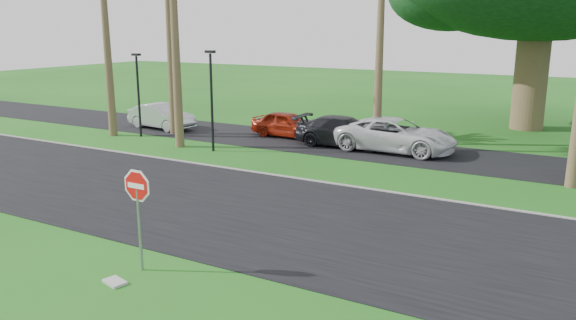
% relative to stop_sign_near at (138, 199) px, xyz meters
% --- Properties ---
extents(ground, '(120.00, 120.00, 0.00)m').
position_rel_stop_sign_near_xyz_m(ground, '(-0.50, 3.00, -1.77)').
color(ground, '#195214').
rests_on(ground, ground).
extents(road, '(120.00, 8.00, 0.02)m').
position_rel_stop_sign_near_xyz_m(road, '(-0.50, 5.00, -1.76)').
color(road, black).
rests_on(road, ground).
extents(parking_strip, '(120.00, 5.00, 0.02)m').
position_rel_stop_sign_near_xyz_m(parking_strip, '(-0.50, 15.50, -1.76)').
color(parking_strip, black).
rests_on(parking_strip, ground).
extents(curb, '(120.00, 0.12, 0.06)m').
position_rel_stop_sign_near_xyz_m(curb, '(-0.50, 9.05, -1.74)').
color(curb, gray).
rests_on(curb, ground).
extents(stop_sign_near, '(1.05, 0.07, 2.62)m').
position_rel_stop_sign_near_xyz_m(stop_sign_near, '(0.00, 0.00, 0.00)').
color(stop_sign_near, gray).
rests_on(stop_sign_near, ground).
extents(streetlight_left, '(0.45, 0.25, 4.34)m').
position_rel_stop_sign_near_xyz_m(streetlight_left, '(-12.00, 12.50, 0.72)').
color(streetlight_left, black).
rests_on(streetlight_left, ground).
extents(streetlight_right, '(0.45, 0.25, 4.64)m').
position_rel_stop_sign_near_xyz_m(streetlight_right, '(-6.50, 11.50, 0.88)').
color(streetlight_right, black).
rests_on(streetlight_right, ground).
extents(car_silver, '(4.37, 1.95, 1.39)m').
position_rel_stop_sign_near_xyz_m(car_silver, '(-12.61, 14.80, -1.08)').
color(car_silver, '#B1B4B9').
rests_on(car_silver, ground).
extents(car_red, '(3.99, 1.76, 1.34)m').
position_rel_stop_sign_near_xyz_m(car_red, '(-5.13, 16.16, -1.11)').
color(car_red, maroon).
rests_on(car_red, ground).
extents(car_dark, '(4.96, 2.11, 1.43)m').
position_rel_stop_sign_near_xyz_m(car_dark, '(-1.53, 15.43, -1.06)').
color(car_dark, black).
rests_on(car_dark, ground).
extents(car_minivan, '(5.57, 2.63, 1.54)m').
position_rel_stop_sign_near_xyz_m(car_minivan, '(0.99, 15.54, -1.00)').
color(car_minivan, silver).
rests_on(car_minivan, ground).
extents(utility_slab, '(0.62, 0.47, 0.06)m').
position_rel_stop_sign_near_xyz_m(utility_slab, '(-0.04, -0.84, -1.74)').
color(utility_slab, '#A1A099').
rests_on(utility_slab, ground).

